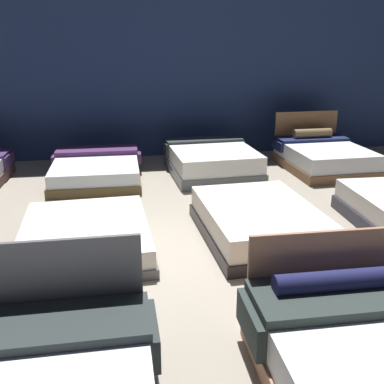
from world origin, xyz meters
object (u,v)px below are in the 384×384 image
Objects in this scene: bed_2 at (375,363)px; bed_9 at (96,170)px; bed_6 at (258,222)px; bed_11 at (323,156)px; bed_5 at (86,237)px; bed_10 at (212,161)px.

bed_2 is 0.98× the size of bed_9.
bed_11 is (2.37, 3.07, 0.05)m from bed_6.
bed_6 is 1.05× the size of bed_11.
bed_5 is 1.01× the size of bed_11.
bed_5 is at bearing 128.99° from bed_2.
bed_6 is 1.07× the size of bed_9.
bed_11 reaches higher than bed_5.
bed_9 is 2.29m from bed_10.
bed_9 reaches higher than bed_5.
bed_9 is 0.98× the size of bed_11.
bed_10 is at bearing 2.03° from bed_9.
bed_2 reaches higher than bed_10.
bed_9 is at bearing 86.89° from bed_5.
bed_11 is at bearing 30.63° from bed_5.
bed_5 is at bearing -148.53° from bed_11.
bed_11 is (4.65, 0.04, 0.06)m from bed_9.
bed_11 reaches higher than bed_10.
bed_9 is (-2.29, 3.03, -0.01)m from bed_6.
bed_11 is at bearing 69.25° from bed_2.
bed_11 reaches higher than bed_6.
bed_10 is 0.98× the size of bed_11.
bed_10 is at bearing 90.79° from bed_2.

